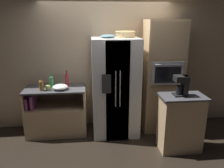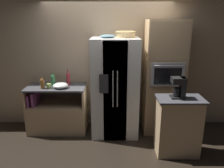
% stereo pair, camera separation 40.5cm
% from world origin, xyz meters
% --- Properties ---
extents(ground_plane, '(20.00, 20.00, 0.00)m').
position_xyz_m(ground_plane, '(0.00, 0.00, 0.00)').
color(ground_plane, black).
extents(wall_back, '(12.00, 0.06, 2.80)m').
position_xyz_m(wall_back, '(0.00, 0.49, 1.40)').
color(wall_back, tan).
rests_on(wall_back, ground_plane).
extents(counter_left, '(1.14, 0.61, 0.93)m').
position_xyz_m(counter_left, '(-1.01, 0.15, 0.34)').
color(counter_left, tan).
rests_on(counter_left, ground_plane).
extents(refrigerator, '(0.87, 0.80, 1.86)m').
position_xyz_m(refrigerator, '(0.14, 0.07, 0.93)').
color(refrigerator, white).
rests_on(refrigerator, ground_plane).
extents(wall_oven, '(0.72, 0.66, 2.18)m').
position_xyz_m(wall_oven, '(1.07, 0.16, 1.09)').
color(wall_oven, tan).
rests_on(wall_oven, ground_plane).
extents(island_counter, '(0.74, 0.45, 0.98)m').
position_xyz_m(island_counter, '(1.17, -0.66, 0.49)').
color(island_counter, tan).
rests_on(island_counter, ground_plane).
extents(wicker_basket, '(0.37, 0.37, 0.11)m').
position_xyz_m(wicker_basket, '(0.33, 0.14, 1.92)').
color(wicker_basket, tan).
rests_on(wicker_basket, refrigerator).
extents(fruit_bowl, '(0.28, 0.28, 0.06)m').
position_xyz_m(fruit_bowl, '(0.01, 0.08, 1.89)').
color(fruit_bowl, '#668C99').
rests_on(fruit_bowl, refrigerator).
extents(bottle_tall, '(0.07, 0.07, 0.31)m').
position_xyz_m(bottle_tall, '(-0.78, 0.25, 1.06)').
color(bottle_tall, maroon).
rests_on(bottle_tall, counter_left).
extents(bottle_short, '(0.08, 0.08, 0.23)m').
position_xyz_m(bottle_short, '(-1.22, 0.01, 1.03)').
color(bottle_short, brown).
rests_on(bottle_short, counter_left).
extents(bottle_wide, '(0.08, 0.08, 0.27)m').
position_xyz_m(bottle_wide, '(-1.06, 0.18, 1.05)').
color(bottle_wide, '#33723F').
rests_on(bottle_wide, counter_left).
extents(mug, '(0.11, 0.08, 0.09)m').
position_xyz_m(mug, '(-1.11, 0.03, 0.97)').
color(mug, '#B2D166').
rests_on(mug, counter_left).
extents(mixing_bowl, '(0.28, 0.28, 0.10)m').
position_xyz_m(mixing_bowl, '(-0.89, 0.04, 0.98)').
color(mixing_bowl, white).
rests_on(mixing_bowl, counter_left).
extents(coffee_maker, '(0.22, 0.18, 0.33)m').
position_xyz_m(coffee_maker, '(1.15, -0.64, 1.17)').
color(coffee_maker, black).
rests_on(coffee_maker, island_counter).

